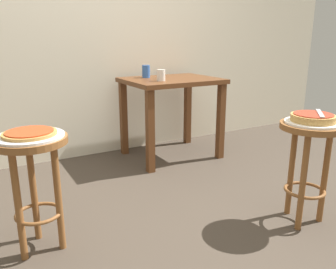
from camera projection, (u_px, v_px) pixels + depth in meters
ground_plane at (182, 228)px, 2.07m from camera, size 6.00×6.00×0.00m
stool_foreground at (309, 151)px, 2.03m from camera, size 0.36×0.36×0.63m
serving_plate_foreground at (312, 122)px, 1.99m from camera, size 0.31×0.31×0.01m
pizza_foreground at (313, 118)px, 1.98m from camera, size 0.25×0.25×0.05m
stool_middle at (34, 169)px, 1.76m from camera, size 0.36×0.36×0.63m
serving_plate_middle at (30, 136)px, 1.71m from camera, size 0.33×0.33×0.01m
pizza_middle at (30, 133)px, 1.71m from camera, size 0.26×0.26×0.02m
dining_table at (171, 93)px, 3.19m from camera, size 0.83×0.67×0.75m
cup_near_edge at (161, 75)px, 2.96m from camera, size 0.07×0.07×0.10m
cup_far_edge at (146, 71)px, 3.20m from camera, size 0.07×0.07×0.12m
condiment_shaker at (162, 74)px, 3.12m from camera, size 0.04×0.04×0.08m
pizza_server_knife at (320, 113)px, 1.97m from camera, size 0.18×0.17×0.01m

